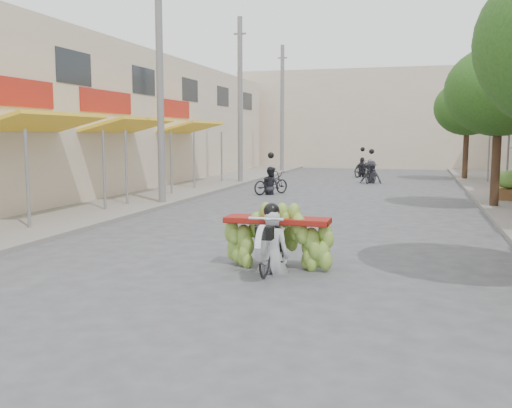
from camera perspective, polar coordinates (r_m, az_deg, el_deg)
The scene contains 14 objects.
ground at distance 6.90m, azimuth -10.83°, elevation -13.65°, with size 120.00×120.00×0.00m, color #515156.
sidewalk_left at distance 23.14m, azimuth -9.80°, elevation 1.03°, with size 4.00×60.00×0.12m, color gray.
shophouse_row_left at distance 24.75m, azimuth -21.56°, elevation 7.84°, with size 9.77×40.00×6.00m.
far_building at distance 43.88m, azimuth 12.00°, elevation 8.24°, with size 20.00×6.00×7.00m, color beige.
utility_pole_mid at distance 19.69m, azimuth -9.58°, elevation 11.57°, with size 0.60×0.24×8.00m.
utility_pole_far at distance 28.08m, azimuth -1.60°, elevation 10.26°, with size 0.60×0.24×8.00m.
utility_pole_back at distance 36.76m, azimuth 2.63°, elevation 9.48°, with size 0.60×0.24×8.00m.
street_tree_mid at distance 19.96m, azimuth 23.18°, elevation 10.35°, with size 3.40×3.40×5.25m.
street_tree_far at distance 31.89m, azimuth 20.40°, elevation 9.00°, with size 3.40×3.40×5.25m.
produce_crate_far at distance 22.07m, azimuth 24.19°, elevation 1.94°, with size 1.20×0.88×1.16m.
banana_motorbike at distance 10.10m, azimuth 1.86°, elevation -2.83°, with size 2.20×1.80×2.09m.
bg_motorbike_a at distance 23.04m, azimuth 1.49°, elevation 2.80°, with size 1.43×1.71×1.95m.
bg_motorbike_b at distance 28.80m, azimuth 11.45°, elevation 3.68°, with size 1.15×1.86×1.95m.
bg_motorbike_c at distance 32.97m, azimuth 10.58°, elevation 4.00°, with size 1.23×1.88×1.95m.
Camera 1 is at (2.93, -5.76, 2.42)m, focal length 40.00 mm.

